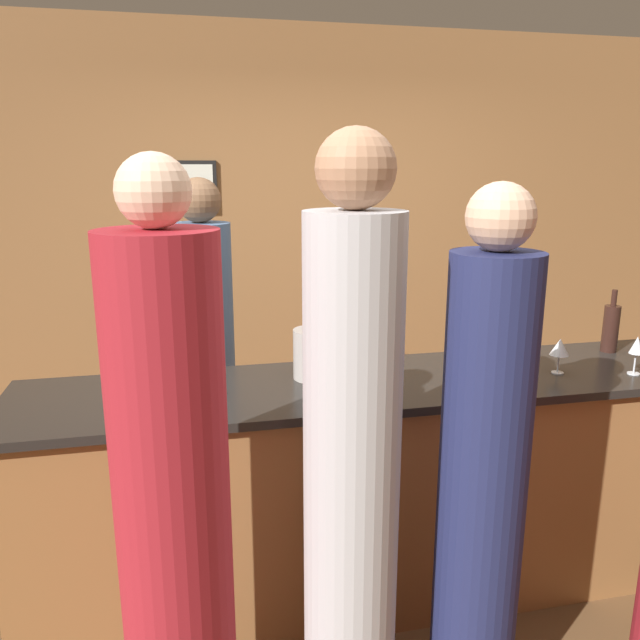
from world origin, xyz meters
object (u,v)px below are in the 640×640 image
guest_0 (482,479)px  wine_bottle_0 (611,328)px  guest_2 (174,513)px  ice_bucket (314,354)px  guest_1 (352,475)px  bartender (206,367)px

guest_0 → wine_bottle_0: 1.37m
guest_2 → ice_bucket: 1.00m
ice_bucket → guest_1: bearing=-93.0°
bartender → guest_0: (0.85, -1.42, 0.00)m
guest_1 → wine_bottle_0: 1.75m
guest_1 → guest_2: (-0.54, -0.01, -0.05)m
bartender → guest_1: (0.39, -1.45, 0.08)m
bartender → ice_bucket: (0.43, -0.68, 0.24)m
guest_0 → guest_1: guest_1 is taller
wine_bottle_0 → guest_0: bearing=-142.4°
guest_1 → ice_bucket: bearing=87.0°
guest_0 → guest_2: 1.00m
bartender → guest_1: bearing=105.1°
bartender → wine_bottle_0: bartender is taller
guest_1 → guest_2: size_ratio=1.04×
guest_0 → guest_1: bearing=-177.0°
guest_1 → guest_2: guest_1 is taller
bartender → guest_2: (-0.15, -1.46, 0.03)m
guest_1 → ice_bucket: (0.04, 0.77, 0.16)m
guest_0 → ice_bucket: 0.89m
guest_2 → guest_1: bearing=1.6°
ice_bucket → wine_bottle_0: bearing=2.9°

